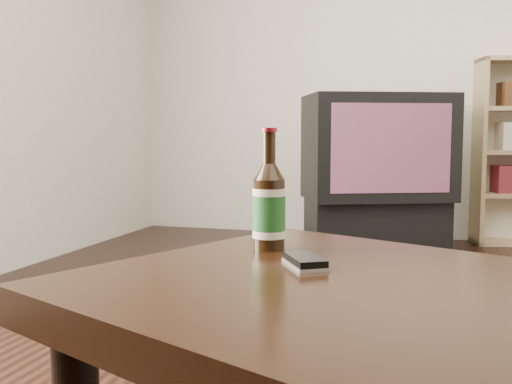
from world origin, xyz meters
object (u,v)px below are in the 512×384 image
(tv_stand, at_px, (375,225))
(coffee_table, at_px, (491,354))
(tv, at_px, (377,147))
(beer_bottle, at_px, (269,207))
(phone, at_px, (305,262))

(tv_stand, height_order, coffee_table, coffee_table)
(tv_stand, xyz_separation_m, tv, (0.00, -0.00, 0.51))
(tv_stand, bearing_deg, tv, -90.00)
(beer_bottle, bearing_deg, phone, -52.92)
(tv, xyz_separation_m, coffee_table, (0.43, -3.04, -0.24))
(coffee_table, relative_size, phone, 12.34)
(tv_stand, height_order, beer_bottle, beer_bottle)
(beer_bottle, relative_size, phone, 2.07)
(tv, relative_size, beer_bottle, 3.93)
(tv, bearing_deg, phone, -110.23)
(tv, bearing_deg, beer_bottle, -112.47)
(beer_bottle, bearing_deg, tv, 90.06)
(tv_stand, distance_m, phone, 2.86)
(tv_stand, distance_m, beer_bottle, 2.72)
(tv_stand, height_order, tv, tv)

